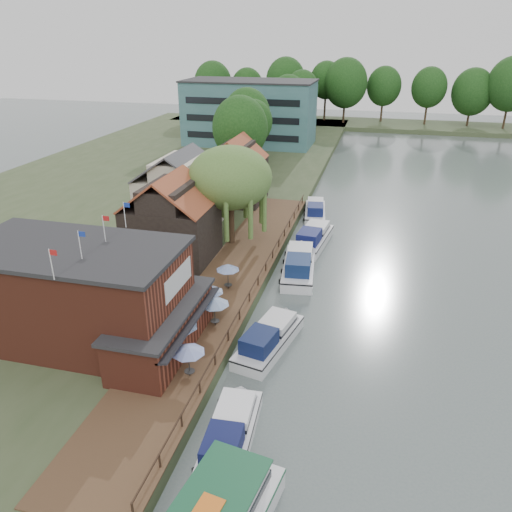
% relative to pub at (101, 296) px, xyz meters
% --- Properties ---
extents(ground, '(260.00, 260.00, 0.00)m').
position_rel_pub_xyz_m(ground, '(14.00, 1.00, -4.65)').
color(ground, '#4F5B5B').
rests_on(ground, ground).
extents(land_bank, '(50.00, 140.00, 1.00)m').
position_rel_pub_xyz_m(land_bank, '(-16.00, 36.00, -4.15)').
color(land_bank, '#384728').
rests_on(land_bank, ground).
extents(quay_deck, '(6.00, 50.00, 0.10)m').
position_rel_pub_xyz_m(quay_deck, '(6.00, 11.00, -3.60)').
color(quay_deck, '#47301E').
rests_on(quay_deck, land_bank).
extents(quay_rail, '(0.20, 49.00, 1.00)m').
position_rel_pub_xyz_m(quay_rail, '(8.70, 11.50, -3.15)').
color(quay_rail, black).
rests_on(quay_rail, land_bank).
extents(pub, '(20.00, 11.00, 7.30)m').
position_rel_pub_xyz_m(pub, '(0.00, 0.00, 0.00)').
color(pub, maroon).
rests_on(pub, land_bank).
extents(hotel_block, '(25.40, 12.40, 12.30)m').
position_rel_pub_xyz_m(hotel_block, '(-8.00, 71.00, 2.50)').
color(hotel_block, '#38666B').
rests_on(hotel_block, land_bank).
extents(cottage_a, '(8.60, 7.60, 8.50)m').
position_rel_pub_xyz_m(cottage_a, '(-1.00, 15.00, 0.60)').
color(cottage_a, black).
rests_on(cottage_a, land_bank).
extents(cottage_b, '(9.60, 8.60, 8.50)m').
position_rel_pub_xyz_m(cottage_b, '(-4.00, 25.00, 0.60)').
color(cottage_b, beige).
rests_on(cottage_b, land_bank).
extents(cottage_c, '(7.60, 7.60, 8.50)m').
position_rel_pub_xyz_m(cottage_c, '(0.00, 34.00, 0.60)').
color(cottage_c, black).
rests_on(cottage_c, land_bank).
extents(willow, '(8.60, 8.60, 10.43)m').
position_rel_pub_xyz_m(willow, '(3.50, 20.00, 1.56)').
color(willow, '#476B2D').
rests_on(willow, land_bank).
extents(umbrella_0, '(2.21, 2.21, 2.38)m').
position_rel_pub_xyz_m(umbrella_0, '(7.46, -2.55, -2.36)').
color(umbrella_0, '#1B3497').
rests_on(umbrella_0, quay_deck).
extents(umbrella_1, '(2.33, 2.33, 2.38)m').
position_rel_pub_xyz_m(umbrella_1, '(5.88, 0.16, -2.36)').
color(umbrella_1, '#1B4995').
rests_on(umbrella_1, quay_deck).
extents(umbrella_2, '(2.29, 2.29, 2.38)m').
position_rel_pub_xyz_m(umbrella_2, '(7.10, 3.76, -2.36)').
color(umbrella_2, navy).
rests_on(umbrella_2, quay_deck).
extents(umbrella_3, '(2.26, 2.26, 2.38)m').
position_rel_pub_xyz_m(umbrella_3, '(6.09, 5.50, -2.36)').
color(umbrella_3, navy).
rests_on(umbrella_3, quay_deck).
extents(umbrella_4, '(2.05, 2.05, 2.38)m').
position_rel_pub_xyz_m(umbrella_4, '(6.31, 9.74, -2.36)').
color(umbrella_4, '#1B4295').
rests_on(umbrella_4, quay_deck).
extents(cruiser_0, '(3.45, 9.09, 2.12)m').
position_rel_pub_xyz_m(cruiser_0, '(11.43, -6.62, -3.59)').
color(cruiser_0, white).
rests_on(cruiser_0, ground).
extents(cruiser_1, '(4.79, 9.55, 2.18)m').
position_rel_pub_xyz_m(cruiser_1, '(11.44, 3.41, -3.56)').
color(cruiser_1, silver).
rests_on(cruiser_1, ground).
extents(cruiser_2, '(4.42, 10.52, 2.49)m').
position_rel_pub_xyz_m(cruiser_2, '(11.47, 16.45, -3.40)').
color(cruiser_2, silver).
rests_on(cruiser_2, ground).
extents(cruiser_3, '(4.20, 10.08, 2.37)m').
position_rel_pub_xyz_m(cruiser_3, '(11.78, 23.84, -3.46)').
color(cruiser_3, silver).
rests_on(cruiser_3, ground).
extents(cruiser_4, '(4.04, 9.24, 2.13)m').
position_rel_pub_xyz_m(cruiser_4, '(10.67, 33.34, -3.59)').
color(cruiser_4, silver).
rests_on(cruiser_4, ground).
extents(swan, '(0.44, 0.44, 0.44)m').
position_rel_pub_xyz_m(swan, '(10.73, -10.07, -4.43)').
color(swan, white).
rests_on(swan, ground).
extents(bank_tree_0, '(8.07, 8.07, 12.65)m').
position_rel_pub_xyz_m(bank_tree_0, '(-2.05, 43.19, 2.67)').
color(bank_tree_0, '#143811').
rests_on(bank_tree_0, land_bank).
extents(bank_tree_1, '(6.07, 6.07, 11.16)m').
position_rel_pub_xyz_m(bank_tree_1, '(-2.12, 51.20, 1.93)').
color(bank_tree_1, '#143811').
rests_on(bank_tree_1, land_bank).
extents(bank_tree_2, '(8.12, 8.12, 12.28)m').
position_rel_pub_xyz_m(bank_tree_2, '(-4.88, 57.41, 2.49)').
color(bank_tree_2, '#143811').
rests_on(bank_tree_2, land_bank).
extents(bank_tree_3, '(8.17, 8.17, 12.30)m').
position_rel_pub_xyz_m(bank_tree_3, '(-3.88, 77.47, 2.50)').
color(bank_tree_3, '#143811').
rests_on(bank_tree_3, land_bank).
extents(bank_tree_4, '(8.41, 8.41, 12.23)m').
position_rel_pub_xyz_m(bank_tree_4, '(-3.52, 87.99, 2.47)').
color(bank_tree_4, '#143811').
rests_on(bank_tree_4, land_bank).
extents(bank_tree_5, '(7.86, 7.86, 12.80)m').
position_rel_pub_xyz_m(bank_tree_5, '(-1.61, 95.07, 2.75)').
color(bank_tree_5, '#143811').
rests_on(bank_tree_5, land_bank).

